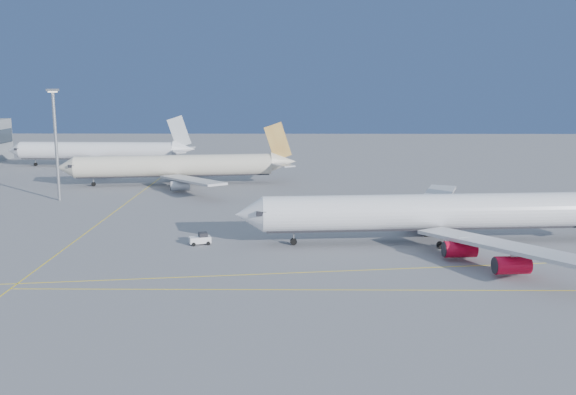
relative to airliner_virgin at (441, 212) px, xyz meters
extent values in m
plane|color=slate|center=(-27.52, -13.51, -5.57)|extent=(500.00, 500.00, 0.00)
cube|color=yellow|center=(-22.52, -27.51, -5.56)|extent=(90.00, 0.18, 0.02)
cube|color=yellow|center=(-27.52, -19.51, -5.56)|extent=(118.86, 16.88, 0.02)
cube|color=yellow|center=(-67.52, 16.49, -5.56)|extent=(0.18, 140.00, 0.02)
cylinder|color=white|center=(-1.63, -0.14, 0.19)|extent=(62.33, 11.77, 6.42)
cone|color=white|center=(-34.94, -3.04, 0.19)|extent=(5.52, 6.83, 6.42)
cube|color=black|center=(-32.84, -2.85, 0.85)|extent=(2.29, 6.23, 0.78)
cube|color=#B7B7BC|center=(5.52, -17.57, -1.58)|extent=(21.41, 30.47, 0.61)
cube|color=#B7B7BC|center=(2.41, 18.26, -1.58)|extent=(16.85, 32.02, 0.61)
cylinder|color=gray|center=(-26.95, -2.34, -3.69)|extent=(0.27, 0.27, 2.55)
cylinder|color=black|center=(-26.95, -2.34, -4.96)|extent=(1.28, 0.88, 1.22)
cylinder|color=gray|center=(-0.13, -4.57, -3.69)|extent=(0.35, 0.35, 2.55)
cylinder|color=black|center=(-0.13, -4.57, -4.96)|extent=(1.30, 1.10, 1.22)
cylinder|color=gray|center=(-0.92, 4.48, -3.69)|extent=(0.35, 0.35, 2.55)
cylinder|color=black|center=(-0.92, 4.48, -4.96)|extent=(1.30, 1.10, 1.22)
cylinder|color=red|center=(0.56, -12.20, -3.66)|extent=(5.53, 3.22, 2.77)
cylinder|color=red|center=(6.08, -21.39, -3.66)|extent=(5.53, 3.22, 2.77)
cylinder|color=red|center=(-1.55, 12.11, -3.66)|extent=(5.53, 3.22, 2.77)
cylinder|color=red|center=(2.29, 22.12, -3.66)|extent=(5.53, 3.22, 2.77)
cylinder|color=beige|center=(-60.83, 64.72, -0.14)|extent=(55.13, 13.63, 6.01)
cone|color=beige|center=(-90.27, 60.56, -0.14)|extent=(5.54, 6.62, 6.01)
cone|color=beige|center=(-30.03, 69.08, 0.49)|extent=(8.11, 6.69, 5.71)
cube|color=black|center=(-88.28, 60.84, 0.49)|extent=(2.47, 5.89, 0.74)
cube|color=#B7B7BC|center=(-53.47, 49.03, -1.79)|extent=(21.03, 27.50, 0.58)
cube|color=#B7B7BC|center=(-58.11, 81.84, -1.79)|extent=(14.26, 29.76, 0.58)
cube|color=#DBAB51|center=(-31.59, 68.86, 6.37)|extent=(8.10, 1.61, 11.16)
cylinder|color=gray|center=(-83.09, 61.57, -3.78)|extent=(0.25, 0.25, 2.43)
cylinder|color=black|center=(-83.09, 61.57, -4.99)|extent=(1.25, 0.89, 1.16)
cylinder|color=gray|center=(-59.18, 60.64, -3.78)|extent=(0.34, 0.34, 2.43)
cylinder|color=black|center=(-59.18, 60.64, -4.99)|extent=(1.28, 1.10, 1.16)
cylinder|color=gray|center=(-60.38, 69.10, -3.78)|extent=(0.34, 0.34, 2.43)
cylinder|color=black|center=(-60.38, 69.10, -4.99)|extent=(1.28, 1.10, 1.16)
cylinder|color=#B7B7BC|center=(-56.87, 51.53, -3.77)|extent=(5.38, 3.32, 2.64)
cylinder|color=#B7B7BC|center=(-60.68, 78.49, -3.77)|extent=(5.38, 3.32, 2.64)
cylinder|color=white|center=(-94.56, 103.28, -0.18)|extent=(53.02, 7.15, 5.92)
cone|color=white|center=(-123.32, 103.95, -0.18)|extent=(4.90, 6.03, 5.92)
cone|color=white|center=(-64.42, 102.58, 0.46)|extent=(7.53, 5.80, 5.63)
cube|color=black|center=(-121.31, 103.90, 0.46)|extent=(1.82, 5.67, 0.74)
cube|color=#B7B7BC|center=(-90.08, 87.12, -1.81)|extent=(16.87, 28.23, 0.58)
cube|color=#B7B7BC|center=(-89.34, 119.22, -1.81)|extent=(17.95, 27.88, 0.58)
cube|color=silver|center=(-66.00, 102.62, 6.33)|extent=(8.14, 0.66, 11.19)
cylinder|color=gray|center=(-116.24, 103.78, -3.77)|extent=(0.25, 0.25, 2.43)
cylinder|color=black|center=(-116.24, 103.78, -4.99)|extent=(1.18, 0.77, 1.16)
cylinder|color=gray|center=(-93.60, 99.03, -3.77)|extent=(0.34, 0.34, 2.43)
cylinder|color=black|center=(-93.60, 99.03, -4.99)|extent=(1.19, 0.98, 1.16)
cylinder|color=gray|center=(-93.40, 107.49, -3.77)|extent=(0.34, 0.34, 2.43)
cylinder|color=black|center=(-93.40, 107.49, -4.99)|extent=(1.19, 0.98, 1.16)
cylinder|color=#B7B7BC|center=(-92.99, 90.04, -3.79)|extent=(5.14, 2.76, 2.64)
cylinder|color=#B7B7BC|center=(-92.38, 116.44, -3.79)|extent=(5.14, 2.76, 2.64)
cube|color=white|center=(-43.95, -2.13, -4.71)|extent=(4.21, 3.01, 1.14)
cube|color=black|center=(-43.41, -1.95, -3.86)|extent=(1.96, 2.02, 0.86)
cylinder|color=black|center=(-44.90, -3.50, -5.24)|extent=(0.74, 0.53, 0.67)
cylinder|color=black|center=(-45.53, -1.60, -5.24)|extent=(0.74, 0.53, 0.67)
cylinder|color=black|center=(-42.37, -2.66, -5.24)|extent=(0.74, 0.53, 0.67)
cylinder|color=black|center=(-43.01, -0.76, -5.24)|extent=(0.74, 0.53, 0.67)
cylinder|color=gray|center=(-84.96, 40.35, 7.81)|extent=(0.75, 0.75, 26.77)
cube|color=gray|center=(-84.96, 40.35, 21.41)|extent=(2.36, 2.36, 0.54)
cube|color=white|center=(-84.96, 40.35, 20.98)|extent=(1.71, 1.71, 0.27)
camera|label=1|loc=(-26.86, -114.94, 24.03)|focal=40.00mm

